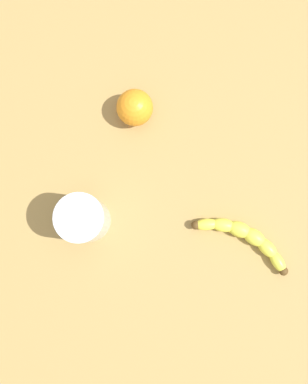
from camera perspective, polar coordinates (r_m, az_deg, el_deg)
The scene contains 4 objects.
wooden_tabletop at distance 86.99cm, azimuth 0.72°, elevation 0.76°, with size 120.00×120.00×3.00cm, color #A08149.
banana at distance 85.23cm, azimuth 12.15°, elevation -5.98°, with size 13.45×17.57×3.05cm.
smoothie_glass at distance 80.66cm, azimuth -9.30°, elevation -3.87°, with size 8.97×8.97×11.57cm.
orange_fruit at distance 85.18cm, azimuth -2.62°, elevation 11.32°, with size 7.34×7.34×7.34cm, color orange.
Camera 1 is at (5.54, 8.78, 87.87)cm, focal length 39.49 mm.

